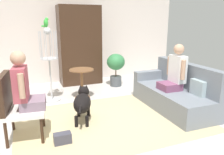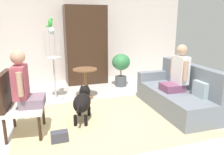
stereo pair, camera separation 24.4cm
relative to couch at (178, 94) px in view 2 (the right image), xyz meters
name	(u,v)px [view 2 (the right image)]	position (x,y,z in m)	size (l,w,h in m)	color
ground_plane	(101,116)	(-1.54, 0.13, -0.31)	(7.34, 7.34, 0.00)	beige
back_wall	(74,30)	(-1.54, 2.93, 1.14)	(6.72, 0.12, 2.90)	silver
area_rug	(111,120)	(-1.42, -0.08, -0.30)	(3.20, 2.20, 0.01)	#C6B284
couch	(178,94)	(0.00, 0.00, 0.00)	(0.84, 1.88, 0.90)	slate
armchair	(15,100)	(-2.93, -0.12, 0.26)	(0.64, 0.71, 0.99)	#382316
person_on_couch	(178,72)	(-0.05, -0.02, 0.45)	(0.45, 0.52, 0.89)	#7A4363
person_on_armchair	(24,84)	(-2.78, -0.13, 0.49)	(0.46, 0.55, 0.85)	gray
round_end_table	(85,80)	(-1.60, 1.21, 0.12)	(0.53, 0.53, 0.68)	brown
dog	(82,101)	(-1.87, 0.10, 0.03)	(0.48, 0.89, 0.56)	black
bird_cage_stand	(54,66)	(-2.25, 1.34, 0.46)	(0.37, 0.37, 1.58)	silver
parrot	(50,23)	(-2.27, 1.34, 1.37)	(0.17, 0.10, 0.19)	green
potted_plant	(121,66)	(-0.50, 1.87, 0.24)	(0.48, 0.48, 0.87)	#4C5156
armoire_cabinet	(86,45)	(-1.30, 2.52, 0.75)	(1.11, 0.56, 2.11)	#382316
handbag	(60,137)	(-2.34, -0.54, -0.23)	(0.25, 0.13, 0.15)	#3F3F4C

